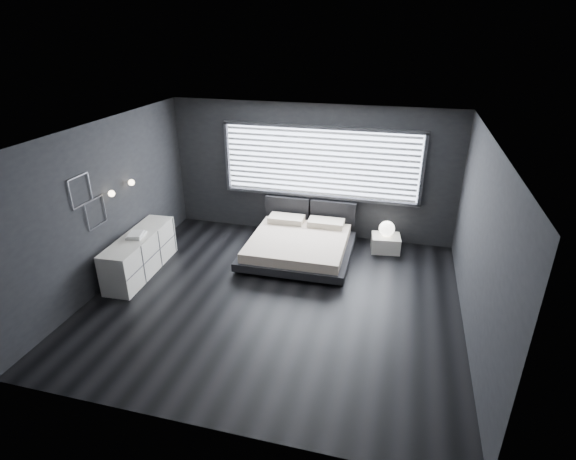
# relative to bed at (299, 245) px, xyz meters

# --- Properties ---
(room) EXTENTS (6.04, 6.00, 2.80)m
(room) POSITION_rel_bed_xyz_m (-0.02, -1.59, 1.15)
(room) COLOR black
(room) RESTS_ON ground
(window) EXTENTS (4.14, 0.09, 1.52)m
(window) POSITION_rel_bed_xyz_m (0.18, 1.11, 1.36)
(window) COLOR white
(window) RESTS_ON ground
(headboard) EXTENTS (1.96, 0.16, 0.52)m
(headboard) POSITION_rel_bed_xyz_m (0.00, 1.05, 0.32)
(headboard) COLOR black
(headboard) RESTS_ON ground
(sconce_near) EXTENTS (0.18, 0.11, 0.11)m
(sconce_near) POSITION_rel_bed_xyz_m (-2.91, -1.54, 1.35)
(sconce_near) COLOR silver
(sconce_near) RESTS_ON ground
(sconce_far) EXTENTS (0.18, 0.11, 0.11)m
(sconce_far) POSITION_rel_bed_xyz_m (-2.91, -0.94, 1.35)
(sconce_far) COLOR silver
(sconce_far) RESTS_ON ground
(wall_art_upper) EXTENTS (0.01, 0.48, 0.48)m
(wall_art_upper) POSITION_rel_bed_xyz_m (-3.00, -2.14, 1.60)
(wall_art_upper) COLOR #47474C
(wall_art_upper) RESTS_ON ground
(wall_art_lower) EXTENTS (0.01, 0.48, 0.48)m
(wall_art_lower) POSITION_rel_bed_xyz_m (-3.00, -1.89, 1.13)
(wall_art_lower) COLOR #47474C
(wall_art_lower) RESTS_ON ground
(bed) EXTENTS (2.09, 1.99, 0.53)m
(bed) POSITION_rel_bed_xyz_m (0.00, 0.00, 0.00)
(bed) COLOR black
(bed) RESTS_ON ground
(nightstand) EXTENTS (0.62, 0.54, 0.33)m
(nightstand) POSITION_rel_bed_xyz_m (1.65, 0.69, -0.08)
(nightstand) COLOR silver
(nightstand) RESTS_ON ground
(orb_lamp) EXTENTS (0.31, 0.31, 0.31)m
(orb_lamp) POSITION_rel_bed_xyz_m (1.65, 0.70, 0.24)
(orb_lamp) COLOR white
(orb_lamp) RESTS_ON nightstand
(dresser) EXTENTS (0.61, 1.89, 0.75)m
(dresser) POSITION_rel_bed_xyz_m (-2.67, -1.33, 0.13)
(dresser) COLOR silver
(dresser) RESTS_ON ground
(book_stack) EXTENTS (0.33, 0.40, 0.07)m
(book_stack) POSITION_rel_bed_xyz_m (-2.67, -1.38, 0.53)
(book_stack) COLOR white
(book_stack) RESTS_ON dresser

